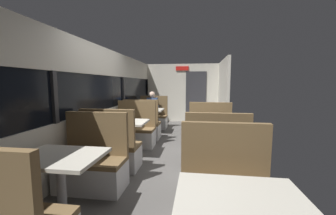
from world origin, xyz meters
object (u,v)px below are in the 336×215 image
bench_mid_window_facing_end (112,151)px  bench_rear_aisle_facing_end (216,160)px  bench_far_window_facing_entry (153,119)px  dining_table_rear_aisle (213,131)px  bench_rear_aisle_facing_entry (210,137)px  bench_far_window_facing_end (143,127)px  dining_table_front_aisle (240,211)px  dining_table_near_window (60,164)px  dining_table_mid_window (125,126)px  bench_mid_window_facing_entry (135,133)px  bench_front_aisle_facing_entry (225,198)px  dining_table_far_window (148,112)px  seated_passenger (153,113)px  bench_near_window_facing_entry (93,166)px

bench_mid_window_facing_end → bench_rear_aisle_facing_end: 1.80m
bench_far_window_facing_entry → dining_table_rear_aisle: bench_far_window_facing_entry is taller
dining_table_rear_aisle → bench_rear_aisle_facing_entry: bearing=90.0°
bench_far_window_facing_end → dining_table_front_aisle: bearing=-66.3°
dining_table_near_window → bench_rear_aisle_facing_end: (1.79, 1.19, -0.31)m
dining_table_mid_window → bench_mid_window_facing_entry: 0.77m
bench_front_aisle_facing_entry → bench_far_window_facing_end: bearing=118.0°
bench_mid_window_facing_entry → bench_rear_aisle_facing_entry: 1.80m
dining_table_front_aisle → bench_rear_aisle_facing_entry: bearing=90.0°
dining_table_far_window → seated_passenger: seated_passenger is taller
dining_table_near_window → bench_mid_window_facing_end: (0.00, 1.39, -0.31)m
dining_table_mid_window → bench_far_window_facing_entry: size_ratio=0.82×
bench_mid_window_facing_entry → dining_table_far_window: bearing=90.0°
dining_table_far_window → dining_table_front_aisle: same height
bench_far_window_facing_end → bench_rear_aisle_facing_entry: 2.00m
dining_table_rear_aisle → bench_near_window_facing_entry: bearing=-146.5°
dining_table_front_aisle → dining_table_mid_window: bearing=123.7°
dining_table_near_window → dining_table_front_aisle: same height
dining_table_mid_window → dining_table_front_aisle: 3.23m
bench_near_window_facing_entry → bench_mid_window_facing_end: size_ratio=1.00×
bench_mid_window_facing_entry → bench_rear_aisle_facing_end: 2.40m
bench_far_window_facing_entry → bench_front_aisle_facing_entry: size_ratio=1.00×
dining_table_near_window → bench_near_window_facing_entry: (0.00, 0.70, -0.31)m
bench_mid_window_facing_end → bench_far_window_facing_end: size_ratio=1.00×
dining_table_mid_window → bench_mid_window_facing_end: 0.77m
dining_table_rear_aisle → dining_table_front_aisle: bearing=-90.0°
bench_mid_window_facing_entry → bench_far_window_facing_entry: 2.09m
dining_table_far_window → dining_table_front_aisle: size_ratio=1.00×
bench_near_window_facing_entry → bench_rear_aisle_facing_end: size_ratio=1.00×
dining_table_far_window → bench_far_window_facing_entry: 0.77m
dining_table_rear_aisle → bench_rear_aisle_facing_end: 0.77m
bench_front_aisle_facing_entry → bench_rear_aisle_facing_end: bearing=90.0°
bench_mid_window_facing_end → dining_table_far_window: bench_mid_window_facing_end is taller
bench_rear_aisle_facing_end → bench_rear_aisle_facing_entry: 1.40m
dining_table_mid_window → bench_rear_aisle_facing_end: 2.03m
bench_near_window_facing_entry → bench_rear_aisle_facing_end: 1.85m
dining_table_mid_window → seated_passenger: 2.71m
bench_mid_window_facing_entry → bench_front_aisle_facing_entry: same height
dining_table_mid_window → seated_passenger: seated_passenger is taller
bench_near_window_facing_entry → bench_rear_aisle_facing_entry: same height
bench_far_window_facing_end → bench_rear_aisle_facing_entry: (1.79, -0.89, 0.00)m
bench_far_window_facing_entry → bench_rear_aisle_facing_end: bearing=-64.1°
dining_table_far_window → bench_rear_aisle_facing_entry: bearing=-41.5°
bench_far_window_facing_entry → dining_table_front_aisle: size_ratio=1.22×
bench_far_window_facing_end → bench_front_aisle_facing_entry: bearing=-62.0°
bench_far_window_facing_entry → dining_table_rear_aisle: 3.49m
bench_mid_window_facing_end → bench_front_aisle_facing_entry: size_ratio=1.00×
dining_table_mid_window → dining_table_front_aisle: same height
dining_table_far_window → dining_table_front_aisle: 5.10m
bench_far_window_facing_end → seated_passenger: (0.00, 1.33, 0.21)m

